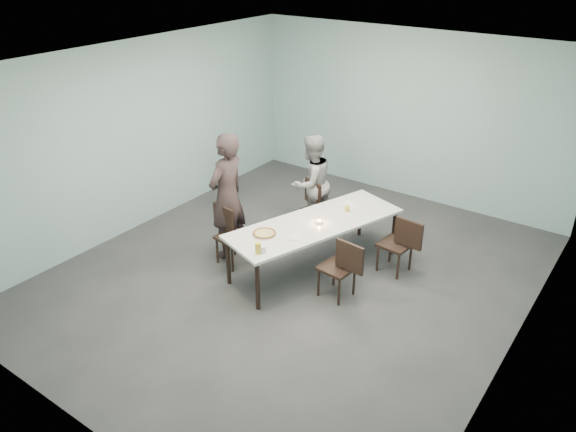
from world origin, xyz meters
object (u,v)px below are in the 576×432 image
Objects in this scene: table at (315,226)px; amber_tumbler at (347,208)px; diner_far at (311,183)px; side_plate at (294,237)px; chair_near_left at (229,231)px; pizza at (264,234)px; water_tumbler at (263,249)px; diner_near at (227,196)px; chair_near_right at (342,265)px; tealight at (319,222)px; beer_glass at (258,248)px; chair_far_left at (316,205)px; chair_far_right at (401,242)px.

amber_tumbler reaches higher than table.
amber_tumbler is at bearing 78.23° from diner_far.
side_plate is (0.01, -0.55, 0.06)m from table.
amber_tumbler is (1.31, 1.14, 0.29)m from chair_near_left.
pizza is 3.78× the size of water_tumbler.
diner_near is at bearing -163.18° from table.
chair_near_right reaches higher than pizza.
diner_near reaches higher than diner_far.
tealight is (0.43, 0.70, 0.00)m from pizza.
chair_near_right is at bearing 58.99° from diner_far.
chair_near_right is at bearing 10.65° from side_plate.
beer_glass is at bearing 47.37° from chair_near_right.
tealight is at bearing 81.81° from water_tumbler.
beer_glass is at bearing -121.17° from water_tumbler.
pizza is at bearing -58.72° from chair_far_left.
chair_far_right is at bearing 90.90° from diner_far.
chair_near_left is at bearing -154.85° from tealight.
tealight is 0.70× the size of amber_tumbler.
chair_near_right reaches higher than amber_tumbler.
chair_near_right is at bearing 40.64° from water_tumbler.
table is 1.16m from beer_glass.
side_plate is (0.76, -1.56, -0.05)m from diner_far.
diner_near is 1.77m from amber_tumbler.
diner_far is 1.03m from amber_tumbler.
chair_far_left is 9.67× the size of water_tumbler.
chair_far_left reaches higher than amber_tumbler.
chair_near_left is at bearing -179.09° from side_plate.
chair_near_left reaches higher than table.
water_tumbler is (0.49, -2.02, 0.29)m from chair_far_left.
table is 3.16× the size of chair_near_right.
table is 0.61m from amber_tumbler.
chair_near_left is 1.83m from chair_near_right.
diner_near is 12.75× the size of beer_glass.
table is 0.80m from pizza.
chair_near_right is 1.14m from beer_glass.
chair_far_left is 2.56× the size of pizza.
amber_tumbler is (0.54, 1.28, 0.02)m from pizza.
side_plate reaches higher than table.
chair_far_right is 9.67× the size of water_tumbler.
chair_far_left is at bearing -5.43° from chair_far_right.
table is 18.34× the size of beer_glass.
table is 34.39× the size of amber_tumbler.
chair_far_left is 2.10m from water_tumbler.
diner_near is at bearing -146.84° from amber_tumbler.
chair_near_left is 1.17m from side_plate.
diner_far is 4.72× the size of pizza.
side_plate is 1.13m from amber_tumbler.
amber_tumbler is (0.93, -0.44, -0.01)m from diner_far.
chair_far_right reaches higher than tealight.
side_plate is 0.56m from water_tumbler.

